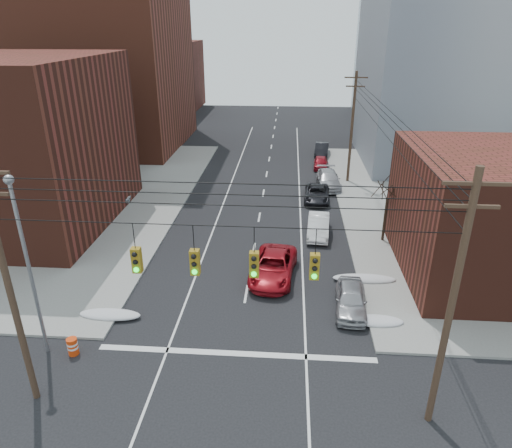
% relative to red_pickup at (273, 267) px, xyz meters
% --- Properties ---
extents(building_brick_tall, '(24.00, 20.00, 30.00)m').
position_rel_red_pickup_xyz_m(building_brick_tall, '(-25.57, 33.87, 14.21)').
color(building_brick_tall, brown).
rests_on(building_brick_tall, ground).
extents(building_brick_far, '(22.00, 18.00, 12.00)m').
position_rel_red_pickup_xyz_m(building_brick_far, '(-27.57, 59.87, 5.21)').
color(building_brick_far, '#502218').
rests_on(building_brick_far, ground).
extents(building_office, '(22.00, 20.00, 25.00)m').
position_rel_red_pickup_xyz_m(building_office, '(20.43, 29.87, 11.71)').
color(building_office, gray).
rests_on(building_office, ground).
extents(building_glass, '(20.00, 18.00, 22.00)m').
position_rel_red_pickup_xyz_m(building_glass, '(22.43, 55.87, 10.21)').
color(building_glass, gray).
rests_on(building_glass, ground).
extents(utility_pole_left, '(2.20, 0.28, 11.00)m').
position_rel_red_pickup_xyz_m(utility_pole_left, '(-10.07, -11.13, 5.00)').
color(utility_pole_left, '#473323').
rests_on(utility_pole_left, ground).
extents(utility_pole_right, '(2.20, 0.28, 11.00)m').
position_rel_red_pickup_xyz_m(utility_pole_right, '(6.93, -11.13, 5.00)').
color(utility_pole_right, '#473323').
rests_on(utility_pole_right, ground).
extents(utility_pole_far, '(2.20, 0.28, 11.00)m').
position_rel_red_pickup_xyz_m(utility_pole_far, '(6.93, 19.87, 5.00)').
color(utility_pole_far, '#473323').
rests_on(utility_pole_far, ground).
extents(traffic_signals, '(17.00, 0.42, 2.02)m').
position_rel_red_pickup_xyz_m(traffic_signals, '(-1.48, -11.16, 6.38)').
color(traffic_signals, black).
rests_on(traffic_signals, ground).
extents(street_light, '(0.44, 0.44, 9.32)m').
position_rel_red_pickup_xyz_m(street_light, '(-11.07, -8.13, 4.75)').
color(street_light, gray).
rests_on(street_light, ground).
extents(bare_tree, '(2.09, 2.20, 4.93)m').
position_rel_red_pickup_xyz_m(bare_tree, '(8.01, 5.87, 1.54)').
color(bare_tree, black).
rests_on(bare_tree, ground).
extents(snow_nw, '(3.50, 1.08, 0.42)m').
position_rel_red_pickup_xyz_m(snow_nw, '(-8.97, -5.13, -0.58)').
color(snow_nw, silver).
rests_on(snow_nw, ground).
extents(snow_ne, '(3.00, 1.08, 0.42)m').
position_rel_red_pickup_xyz_m(snow_ne, '(5.83, -4.63, -0.58)').
color(snow_ne, silver).
rests_on(snow_ne, ground).
extents(snow_east_far, '(4.00, 1.08, 0.42)m').
position_rel_red_pickup_xyz_m(snow_east_far, '(5.83, -0.13, -0.58)').
color(snow_east_far, silver).
rests_on(snow_east_far, ground).
extents(red_pickup, '(3.23, 5.91, 1.57)m').
position_rel_red_pickup_xyz_m(red_pickup, '(0.00, 0.00, 0.00)').
color(red_pickup, maroon).
rests_on(red_pickup, ground).
extents(parked_car_a, '(2.09, 4.44, 1.47)m').
position_rel_red_pickup_xyz_m(parked_car_a, '(4.57, -3.38, -0.05)').
color(parked_car_a, '#A6A6AB').
rests_on(parked_car_a, ground).
extents(parked_car_b, '(1.94, 4.69, 1.51)m').
position_rel_red_pickup_xyz_m(parked_car_b, '(3.23, 6.70, -0.03)').
color(parked_car_b, white).
rests_on(parked_car_b, ground).
extents(parked_car_c, '(2.52, 4.97, 1.35)m').
position_rel_red_pickup_xyz_m(parked_car_c, '(3.48, 14.24, -0.11)').
color(parked_car_c, black).
rests_on(parked_car_c, ground).
extents(parked_car_d, '(2.41, 5.51, 1.58)m').
position_rel_red_pickup_xyz_m(parked_car_d, '(4.80, 18.14, 0.00)').
color(parked_car_d, '#A8A7AC').
rests_on(parked_car_d, ground).
extents(parked_car_e, '(1.77, 3.89, 1.29)m').
position_rel_red_pickup_xyz_m(parked_car_e, '(4.40, 24.53, -0.14)').
color(parked_car_e, maroon).
rests_on(parked_car_e, ground).
extents(parked_car_f, '(2.04, 4.70, 1.51)m').
position_rel_red_pickup_xyz_m(parked_car_f, '(4.83, 30.00, -0.03)').
color(parked_car_f, black).
rests_on(parked_car_f, ground).
extents(lot_car_a, '(4.87, 2.89, 1.52)m').
position_rel_red_pickup_xyz_m(lot_car_a, '(-16.00, 8.22, 0.12)').
color(lot_car_a, white).
rests_on(lot_car_a, sidewalk_nw).
extents(lot_car_b, '(5.22, 3.36, 1.34)m').
position_rel_red_pickup_xyz_m(lot_car_b, '(-15.76, 11.53, 0.03)').
color(lot_car_b, '#A3A4A8').
rests_on(lot_car_b, sidewalk_nw).
extents(lot_car_c, '(4.82, 2.50, 1.33)m').
position_rel_red_pickup_xyz_m(lot_car_c, '(-20.59, 4.61, 0.03)').
color(lot_car_c, black).
rests_on(lot_car_c, sidewalk_nw).
extents(lot_car_d, '(4.03, 2.54, 1.28)m').
position_rel_red_pickup_xyz_m(lot_car_d, '(-21.34, 11.60, 0.00)').
color(lot_car_d, '#A5A5A9').
rests_on(lot_car_d, sidewalk_nw).
extents(construction_barrel, '(0.68, 0.68, 0.92)m').
position_rel_red_pickup_xyz_m(construction_barrel, '(-9.67, -8.24, -0.31)').
color(construction_barrel, red).
rests_on(construction_barrel, ground).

